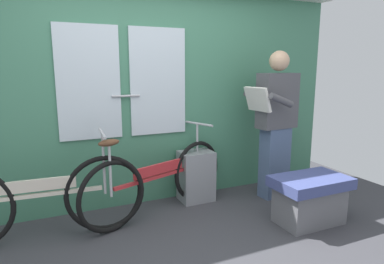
{
  "coord_description": "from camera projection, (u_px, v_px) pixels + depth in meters",
  "views": [
    {
      "loc": [
        -0.98,
        -2.15,
        1.45
      ],
      "look_at": [
        0.26,
        0.6,
        0.87
      ],
      "focal_mm": 31.29,
      "sensor_mm": 36.0,
      "label": 1
    }
  ],
  "objects": [
    {
      "name": "ground_plane",
      "position": [
        193.0,
        260.0,
        2.6
      ],
      "size": [
        5.66,
        4.13,
        0.04
      ],
      "primitive_type": "cube",
      "color": "#38383D"
    },
    {
      "name": "trash_bin_by_wall",
      "position": [
        196.0,
        176.0,
        3.68
      ],
      "size": [
        0.36,
        0.28,
        0.55
      ],
      "primitive_type": "cube",
      "color": "gray",
      "rests_on": "ground_plane"
    },
    {
      "name": "passenger_reading_newspaper",
      "position": [
        276.0,
        122.0,
        3.68
      ],
      "size": [
        0.58,
        0.5,
        1.63
      ],
      "rotation": [
        0.0,
        0.0,
        3.23
      ],
      "color": "slate",
      "rests_on": "ground_plane"
    },
    {
      "name": "bench_seat_corner",
      "position": [
        310.0,
        198.0,
        3.14
      ],
      "size": [
        0.7,
        0.44,
        0.45
      ],
      "color": "#3D477F",
      "rests_on": "ground_plane"
    },
    {
      "name": "bicycle_leaning_behind",
      "position": [
        158.0,
        180.0,
        3.31
      ],
      "size": [
        1.65,
        0.73,
        0.87
      ],
      "rotation": [
        0.0,
        0.0,
        0.36
      ],
      "color": "black",
      "rests_on": "ground_plane"
    },
    {
      "name": "train_door_wall",
      "position": [
        143.0,
        92.0,
        3.49
      ],
      "size": [
        4.66,
        0.28,
        2.29
      ],
      "color": "#427F60",
      "rests_on": "ground_plane"
    },
    {
      "name": "bicycle_near_door",
      "position": [
        39.0,
        199.0,
        2.78
      ],
      "size": [
        1.75,
        0.44,
        0.91
      ],
      "rotation": [
        0.0,
        0.0,
        -0.07
      ],
      "color": "black",
      "rests_on": "ground_plane"
    }
  ]
}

